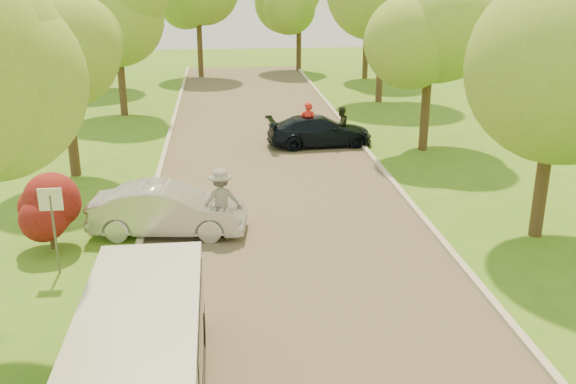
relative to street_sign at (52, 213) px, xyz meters
name	(u,v)px	position (x,y,z in m)	size (l,w,h in m)	color
ground	(321,350)	(5.80, -4.00, -1.56)	(100.00, 100.00, 0.00)	#3D741B
road	(281,206)	(5.80, 4.00, -1.56)	(8.00, 60.00, 0.01)	#4C4438
curb_left	(149,210)	(1.75, 4.00, -1.50)	(0.18, 60.00, 0.12)	#B2AD9E
curb_right	(408,200)	(9.85, 4.00, -1.50)	(0.18, 60.00, 0.12)	#B2AD9E
street_sign	(52,213)	(0.00, 0.00, 0.00)	(0.55, 0.06, 2.17)	#59595E
red_shrub	(48,210)	(-0.50, 1.50, -0.47)	(1.70, 1.70, 1.95)	#382619
tree_l_midb	(67,45)	(-1.01, 8.00, 3.02)	(4.30, 4.20, 6.62)	#382619
tree_l_far	(120,3)	(-0.59, 18.00, 3.90)	(4.92, 4.80, 7.79)	#382619
tree_r_mida	(571,31)	(12.82, 1.00, 3.97)	(5.13, 5.00, 7.95)	#382619
tree_r_midb	(436,27)	(12.40, 10.00, 3.32)	(4.51, 4.40, 7.01)	#382619
tree_bg_c	(201,0)	(3.01, 30.00, 3.46)	(4.92, 4.80, 7.33)	#382619
minivan	(143,350)	(2.60, -5.16, -0.58)	(2.00, 5.01, 1.86)	silver
silver_sedan	(168,210)	(2.50, 2.22, -0.86)	(1.49, 4.28, 1.41)	#B5B5BA
dark_sedan	(320,131)	(8.10, 11.08, -0.93)	(1.77, 4.36, 1.27)	black
longboard	(222,232)	(3.96, 1.88, -1.46)	(0.40, 0.96, 0.11)	black
skateboarder	(221,201)	(3.96, 1.88, -0.54)	(1.18, 0.68, 1.82)	gray
person_striped	(308,124)	(7.60, 11.08, -0.64)	(0.68, 0.44, 1.85)	red
person_olive	(341,125)	(9.03, 11.30, -0.77)	(0.77, 0.60, 1.59)	#2C321E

